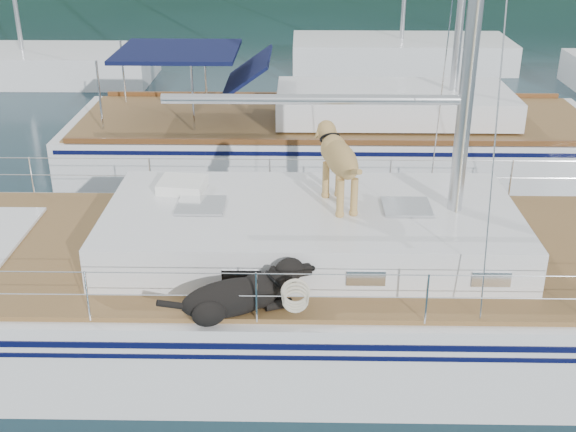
{
  "coord_description": "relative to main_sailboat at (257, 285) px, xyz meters",
  "views": [
    {
      "loc": [
        0.65,
        -8.34,
        5.47
      ],
      "look_at": [
        0.5,
        0.2,
        1.6
      ],
      "focal_mm": 45.0,
      "sensor_mm": 36.0,
      "label": 1
    }
  ],
  "objects": [
    {
      "name": "main_sailboat",
      "position": [
        0.0,
        0.0,
        0.0
      ],
      "size": [
        12.0,
        4.0,
        14.01
      ],
      "color": "white",
      "rests_on": "ground"
    },
    {
      "name": "bg_boat_center",
      "position": [
        3.9,
        16.01,
        -0.23
      ],
      "size": [
        7.2,
        3.0,
        11.65
      ],
      "color": "white",
      "rests_on": "ground"
    },
    {
      "name": "neighbor_sailboat",
      "position": [
        1.39,
        6.23,
        -0.05
      ],
      "size": [
        11.0,
        3.5,
        13.3
      ],
      "color": "white",
      "rests_on": "ground"
    },
    {
      "name": "bg_boat_west",
      "position": [
        -8.1,
        14.01,
        -0.23
      ],
      "size": [
        8.0,
        3.0,
        11.65
      ],
      "color": "white",
      "rests_on": "ground"
    },
    {
      "name": "ground",
      "position": [
        -0.1,
        0.01,
        -0.68
      ],
      "size": [
        120.0,
        120.0,
        0.0
      ],
      "primitive_type": "plane",
      "color": "black",
      "rests_on": "ground"
    }
  ]
}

